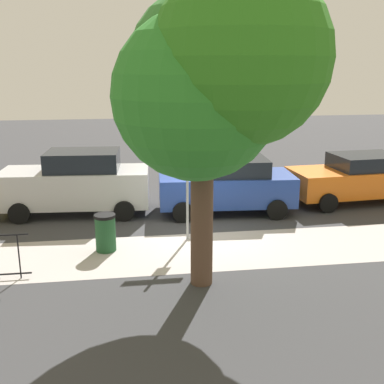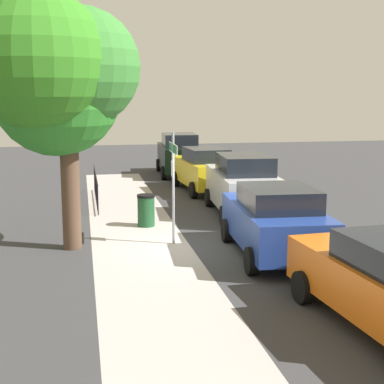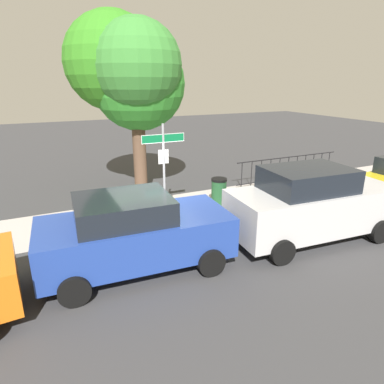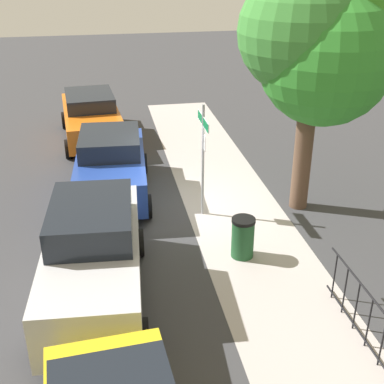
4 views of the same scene
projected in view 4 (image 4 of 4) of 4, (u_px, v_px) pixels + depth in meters
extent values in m
plane|color=#38383A|center=(185.00, 208.00, 14.17)|extent=(60.00, 60.00, 0.00)
cube|color=#AFA6A3|center=(251.00, 241.00, 12.61)|extent=(24.00, 2.60, 0.00)
cylinder|color=#9EA0A5|center=(203.00, 162.00, 13.24)|extent=(0.07, 0.07, 3.03)
cube|color=#0F723D|center=(203.00, 121.00, 12.76)|extent=(1.29, 0.02, 0.22)
cube|color=white|center=(203.00, 121.00, 12.76)|extent=(1.32, 0.02, 0.25)
cube|color=silver|center=(204.00, 142.00, 13.01)|extent=(0.32, 0.02, 0.42)
cylinder|color=brown|center=(303.00, 151.00, 13.58)|extent=(0.48, 0.48, 3.26)
sphere|color=#33801F|center=(330.00, 22.00, 12.82)|extent=(3.38, 3.38, 3.38)
sphere|color=#2F852A|center=(326.00, 58.00, 12.39)|extent=(3.31, 3.31, 3.31)
sphere|color=#267724|center=(307.00, 35.00, 11.89)|extent=(2.21, 2.21, 2.21)
sphere|color=#388032|center=(300.00, 32.00, 12.22)|extent=(3.00, 3.00, 3.00)
cube|color=orange|center=(92.00, 120.00, 18.75)|extent=(4.82, 2.25, 0.86)
cube|color=black|center=(89.00, 100.00, 18.70)|extent=(2.37, 1.84, 0.49)
cylinder|color=black|center=(124.00, 144.00, 17.77)|extent=(0.65, 0.27, 0.64)
cylinder|color=black|center=(68.00, 149.00, 17.33)|extent=(0.65, 0.27, 0.64)
cylinder|color=black|center=(113.00, 116.00, 20.54)|extent=(0.65, 0.27, 0.64)
cylinder|color=black|center=(65.00, 120.00, 20.11)|extent=(0.65, 0.27, 0.64)
cube|color=#223E96|center=(111.00, 170.00, 14.57)|extent=(4.40, 2.14, 0.94)
cube|color=black|center=(110.00, 142.00, 14.48)|extent=(2.16, 1.78, 0.53)
cylinder|color=black|center=(148.00, 206.00, 13.58)|extent=(0.65, 0.26, 0.64)
cylinder|color=black|center=(75.00, 210.00, 13.37)|extent=(0.65, 0.26, 0.64)
cylinder|color=black|center=(143.00, 164.00, 16.18)|extent=(0.65, 0.26, 0.64)
cylinder|color=black|center=(83.00, 166.00, 15.98)|extent=(0.65, 0.26, 0.64)
cube|color=#BCBCBE|center=(94.00, 263.00, 10.20)|extent=(4.75, 2.11, 1.12)
cube|color=black|center=(91.00, 218.00, 10.07)|extent=(2.33, 1.73, 0.60)
cylinder|color=black|center=(143.00, 336.00, 9.13)|extent=(0.65, 0.26, 0.64)
cylinder|color=black|center=(39.00, 344.00, 8.95)|extent=(0.65, 0.26, 0.64)
cylinder|color=black|center=(139.00, 243.00, 11.95)|extent=(0.65, 0.26, 0.64)
cylinder|color=black|center=(60.00, 247.00, 11.77)|extent=(0.65, 0.26, 0.64)
cylinder|color=black|center=(334.00, 276.00, 10.40)|extent=(0.03, 0.03, 1.05)
cylinder|color=black|center=(345.00, 291.00, 9.97)|extent=(0.03, 0.03, 1.05)
cylinder|color=black|center=(356.00, 306.00, 9.55)|extent=(0.03, 0.03, 1.05)
cylinder|color=black|center=(369.00, 323.00, 9.13)|extent=(0.03, 0.03, 1.05)
cylinder|color=black|center=(382.00, 341.00, 8.71)|extent=(0.03, 0.03, 1.05)
cylinder|color=#1E4C28|center=(243.00, 239.00, 11.84)|extent=(0.52, 0.52, 0.90)
cylinder|color=black|center=(244.00, 220.00, 11.63)|extent=(0.55, 0.55, 0.08)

